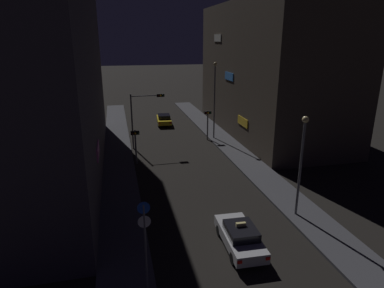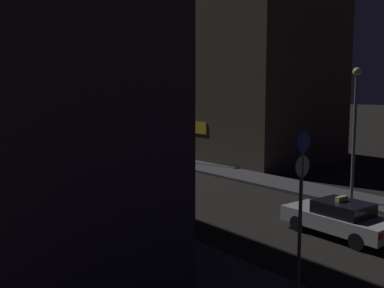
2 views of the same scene
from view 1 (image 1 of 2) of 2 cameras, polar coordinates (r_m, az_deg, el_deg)
name	(u,v)px [view 1 (image 1 of 2)]	position (r m, az deg, el deg)	size (l,w,h in m)	color
sidewalk_left	(119,159)	(33.31, -12.51, -2.58)	(2.82, 56.13, 0.17)	#424247
sidewalk_right	(234,150)	(35.36, 7.29, -1.10)	(2.82, 56.13, 0.17)	#424247
building_facade_left	(46,55)	(30.18, -23.88, 13.82)	(7.59, 30.29, 20.20)	#3D3842
building_facade_right	(269,70)	(42.09, 13.15, 12.26)	(10.21, 24.50, 15.50)	#473D33
taxi	(240,236)	(19.56, 8.23, -15.40)	(1.95, 4.51, 1.62)	#B7B7BC
far_car	(164,119)	(46.20, -4.85, 4.27)	(2.12, 4.57, 1.42)	yellow
traffic_light_overhead	(143,110)	(35.54, -8.36, 5.82)	(3.59, 0.42, 5.92)	slate
traffic_light_left_kerb	(135,140)	(31.29, -9.71, 0.73)	(0.80, 0.42, 3.29)	slate
traffic_light_right_kerb	(208,119)	(38.46, 2.72, 4.35)	(0.80, 0.42, 3.52)	slate
sign_pole_left	(145,238)	(15.49, -8.07, -15.72)	(0.58, 0.10, 4.49)	slate
street_lamp_near_block	(302,155)	(22.08, 18.35, -1.73)	(0.42, 0.42, 6.68)	slate
street_lamp_far_block	(215,94)	(38.31, 3.91, 8.57)	(0.40, 0.40, 8.73)	slate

